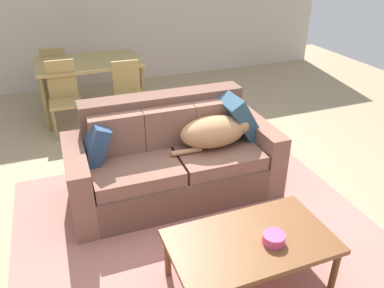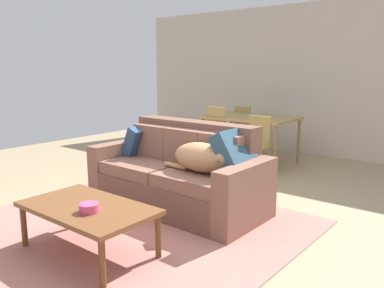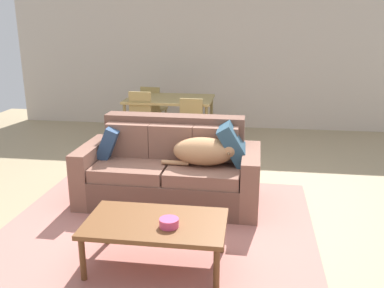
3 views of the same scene
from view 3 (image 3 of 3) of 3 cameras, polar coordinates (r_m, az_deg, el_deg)
ground_plane at (r=4.61m, az=-0.94°, el=-9.42°), size 10.00×10.00×0.00m
back_partition at (r=8.15m, az=3.49°, el=11.78°), size 8.00×0.12×2.70m
area_rug at (r=4.22m, az=-5.01°, el=-11.97°), size 3.15×3.00×0.01m
couch at (r=4.79m, az=-2.98°, el=-3.69°), size 2.03×0.94×0.96m
dog_on_left_cushion at (r=4.53m, az=1.83°, el=-1.01°), size 0.83×0.37×0.31m
throw_pillow_by_left_arm at (r=4.93m, az=-11.08°, el=0.30°), size 0.29×0.38×0.40m
throw_pillow_by_right_arm at (r=4.64m, az=5.80°, el=0.10°), size 0.39×0.49×0.49m
coffee_table at (r=3.54m, az=-4.99°, el=-11.09°), size 1.17×0.68×0.42m
bowl_on_coffee_table at (r=3.41m, az=-3.16°, el=-10.70°), size 0.16×0.16×0.07m
dining_table at (r=7.02m, az=-3.04°, el=5.78°), size 1.42×0.96×0.78m
dining_chair_near_left at (r=6.64m, az=-7.31°, el=3.30°), size 0.41×0.41×0.94m
dining_chair_near_right at (r=6.43m, az=-0.29°, el=2.73°), size 0.42×0.42×0.86m
dining_chair_far_left at (r=7.72m, az=-5.40°, el=5.07°), size 0.45×0.45×0.88m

